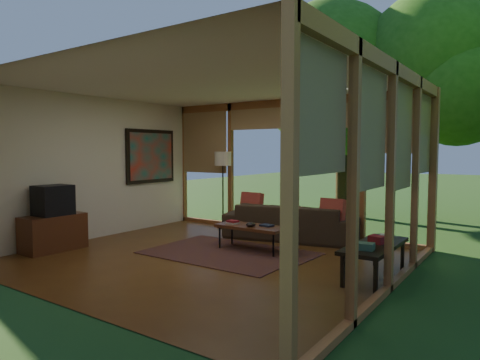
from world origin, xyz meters
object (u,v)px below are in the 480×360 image
Objects in this scene: media_cabinet at (53,233)px; television at (53,200)px; floor_lamp at (223,163)px; sofa at (286,221)px; side_console at (371,247)px; coffee_table at (251,228)px.

television is (0.02, 0.00, 0.55)m from media_cabinet.
sofa is at bearing -7.98° from floor_lamp.
floor_lamp reaches higher than television.
side_console is at bearing 17.20° from media_cabinet.
coffee_table is at bearing 170.19° from side_console.
coffee_table is at bearing 76.38° from sofa.
coffee_table is at bearing 34.49° from television.
television is at bearing 0.00° from media_cabinet.
coffee_table is at bearing -40.56° from floor_lamp.
media_cabinet is 1.82× the size of television.
television is at bearing -145.51° from coffee_table.
floor_lamp reaches higher than coffee_table.
television reaches higher than side_console.
floor_lamp is 1.38× the size of coffee_table.
side_console is (4.87, 1.51, 0.11)m from media_cabinet.
sofa is 2.00m from floor_lamp.
sofa is at bearing 48.10° from media_cabinet.
side_console reaches higher than coffee_table.
side_console is at bearing -9.81° from coffee_table.
television reaches higher than media_cabinet.
sofa reaches higher than media_cabinet.
sofa is at bearing 48.31° from television.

